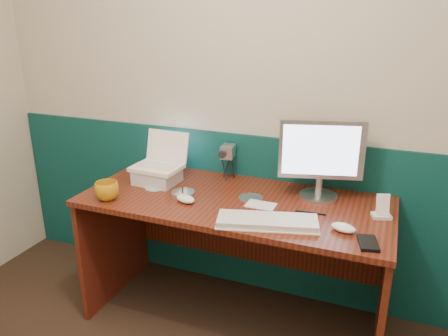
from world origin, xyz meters
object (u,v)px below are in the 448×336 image
at_px(laptop, 156,151).
at_px(monitor, 321,159).
at_px(desk, 234,261).
at_px(camcorder, 228,162).
at_px(keyboard, 267,222).
at_px(mug, 107,191).

xyz_separation_m(laptop, monitor, (0.89, 0.12, 0.02)).
height_order(desk, camcorder, camcorder).
bearing_deg(desk, laptop, 173.48).
height_order(laptop, keyboard, laptop).
height_order(laptop, mug, laptop).
height_order(monitor, keyboard, monitor).
xyz_separation_m(monitor, keyboard, (-0.16, -0.40, -0.20)).
bearing_deg(mug, keyboard, 2.00).
bearing_deg(camcorder, desk, -70.65).
bearing_deg(monitor, camcorder, 155.65).
relative_size(laptop, mug, 2.15).
bearing_deg(laptop, keyboard, -18.36).
distance_m(monitor, camcorder, 0.56).
height_order(keyboard, camcorder, camcorder).
xyz_separation_m(laptop, keyboard, (0.73, -0.28, -0.18)).
relative_size(keyboard, camcorder, 2.17).
distance_m(monitor, keyboard, 0.47).
relative_size(desk, monitor, 3.76).
bearing_deg(desk, camcorder, 117.75).
bearing_deg(mug, laptop, 68.73).
bearing_deg(monitor, laptop, 172.81).
xyz_separation_m(laptop, camcorder, (0.35, 0.21, -0.09)).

